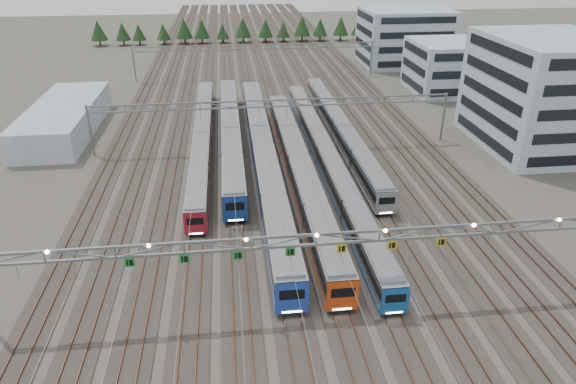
{
  "coord_description": "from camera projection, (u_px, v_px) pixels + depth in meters",
  "views": [
    {
      "loc": [
        -6.85,
        -36.92,
        30.71
      ],
      "look_at": [
        -0.43,
        16.82,
        3.5
      ],
      "focal_mm": 32.0,
      "sensor_mm": 36.0,
      "label": 1
    }
  ],
  "objects": [
    {
      "name": "train_a",
      "position": [
        203.0,
        136.0,
        81.84
      ],
      "size": [
        2.56,
        56.26,
        3.33
      ],
      "color": "black",
      "rests_on": "ground"
    },
    {
      "name": "depot_bldg_mid",
      "position": [
        445.0,
        67.0,
        110.17
      ],
      "size": [
        14.0,
        16.0,
        10.61
      ],
      "primitive_type": "cube",
      "color": "#94A8B1",
      "rests_on": "ground"
    },
    {
      "name": "track_bed",
      "position": [
        252.0,
        58.0,
        135.32
      ],
      "size": [
        54.0,
        260.0,
        5.42
      ],
      "color": "#2D2823",
      "rests_on": "ground"
    },
    {
      "name": "train_f",
      "position": [
        340.0,
        128.0,
        84.9
      ],
      "size": [
        2.68,
        53.72,
        3.49
      ],
      "color": "black",
      "rests_on": "ground"
    },
    {
      "name": "depot_bldg_north",
      "position": [
        405.0,
        37.0,
        133.61
      ],
      "size": [
        22.0,
        18.0,
        13.82
      ],
      "primitive_type": "cube",
      "color": "#94A8B1",
      "rests_on": "ground"
    },
    {
      "name": "ground",
      "position": [
        314.0,
        307.0,
        47.27
      ],
      "size": [
        400.0,
        400.0,
        0.0
      ],
      "primitive_type": "plane",
      "color": "#47423A",
      "rests_on": "ground"
    },
    {
      "name": "west_shed",
      "position": [
        65.0,
        118.0,
        88.42
      ],
      "size": [
        10.0,
        30.0,
        4.79
      ],
      "primitive_type": "cube",
      "color": "#94A8B1",
      "rests_on": "ground"
    },
    {
      "name": "gantry_near",
      "position": [
        316.0,
        242.0,
        43.98
      ],
      "size": [
        56.36,
        0.61,
        8.08
      ],
      "color": "slate",
      "rests_on": "ground"
    },
    {
      "name": "gantry_far",
      "position": [
        255.0,
        51.0,
        119.81
      ],
      "size": [
        56.36,
        0.36,
        8.0
      ],
      "color": "slate",
      "rests_on": "ground"
    },
    {
      "name": "train_c",
      "position": [
        263.0,
        153.0,
        74.62
      ],
      "size": [
        3.05,
        67.41,
        3.97
      ],
      "color": "black",
      "rests_on": "ground"
    },
    {
      "name": "gantry_mid",
      "position": [
        273.0,
        109.0,
        79.89
      ],
      "size": [
        56.36,
        0.36,
        8.0
      ],
      "color": "slate",
      "rests_on": "ground"
    },
    {
      "name": "train_d",
      "position": [
        298.0,
        166.0,
        70.64
      ],
      "size": [
        2.93,
        57.54,
        3.82
      ],
      "color": "black",
      "rests_on": "ground"
    },
    {
      "name": "train_e",
      "position": [
        326.0,
        156.0,
        74.45
      ],
      "size": [
        2.56,
        66.7,
        3.33
      ],
      "color": "black",
      "rests_on": "ground"
    },
    {
      "name": "treeline",
      "position": [
        254.0,
        29.0,
        161.3
      ],
      "size": [
        100.1,
        5.6,
        7.02
      ],
      "color": "#332114",
      "rests_on": "ground"
    },
    {
      "name": "depot_bldg_south",
      "position": [
        545.0,
        93.0,
        80.03
      ],
      "size": [
        18.0,
        22.0,
        17.14
      ],
      "primitive_type": "cube",
      "color": "#94A8B1",
      "rests_on": "ground"
    },
    {
      "name": "train_b",
      "position": [
        231.0,
        132.0,
        82.73
      ],
      "size": [
        2.97,
        52.74,
        3.87
      ],
      "color": "black",
      "rests_on": "ground"
    }
  ]
}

